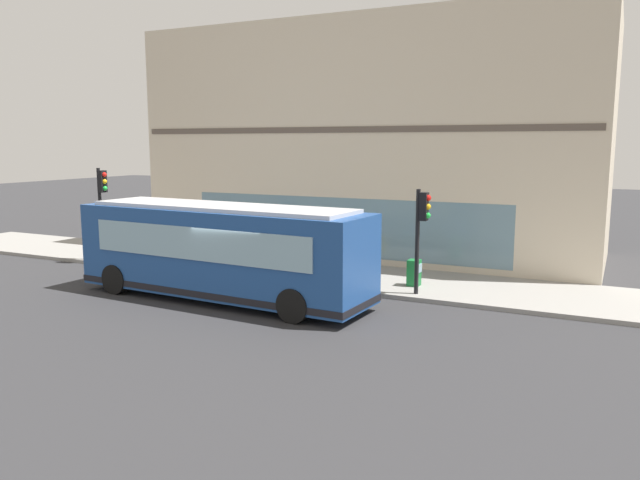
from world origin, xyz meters
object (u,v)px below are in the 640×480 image
Objects in this scene: pedestrian_near_building_entrance at (184,240)px; newspaper_vending_box at (414,273)px; pedestrian_near_hydrant at (296,245)px; traffic_light_near_corner at (422,221)px; pedestrian_walking_along_curb at (308,248)px; fire_hydrant at (327,267)px; traffic_light_down_block at (102,196)px; city_bus_nearside at (221,252)px.

newspaper_vending_box is (0.34, -9.54, -0.53)m from pedestrian_near_building_entrance.
pedestrian_near_building_entrance reaches higher than pedestrian_near_hydrant.
traffic_light_near_corner is at bearing -153.26° from newspaper_vending_box.
pedestrian_near_building_entrance is at bearing 107.62° from pedestrian_near_hydrant.
newspaper_vending_box is (0.02, -4.10, -0.55)m from pedestrian_walking_along_curb.
traffic_light_near_corner is at bearing -102.93° from pedestrian_walking_along_curb.
fire_hydrant is 6.32m from pedestrian_near_building_entrance.
traffic_light_near_corner is 2.27m from newspaper_vending_box.
pedestrian_near_hydrant is at bearing -74.54° from traffic_light_down_block.
fire_hydrant is at bearing -94.52° from pedestrian_walking_along_curb.
city_bus_nearside is 6.48m from traffic_light_near_corner.
pedestrian_near_building_entrance is 9.56m from newspaper_vending_box.
fire_hydrant is 0.82× the size of newspaper_vending_box.
newspaper_vending_box is at bearing -89.79° from pedestrian_walking_along_curb.
newspaper_vending_box is at bearing -88.57° from fire_hydrant.
fire_hydrant is 0.42× the size of pedestrian_walking_along_curb.
traffic_light_near_corner reaches higher than pedestrian_walking_along_curb.
traffic_light_down_block is (-0.06, 13.63, 0.30)m from traffic_light_near_corner.
traffic_light_down_block is 8.40m from pedestrian_near_hydrant.
newspaper_vending_box is at bearing -52.35° from city_bus_nearside.
traffic_light_near_corner is (2.91, -5.71, 0.97)m from city_bus_nearside.
traffic_light_down_block is at bearing 102.74° from pedestrian_near_building_entrance.
city_bus_nearside is at bearing -129.85° from pedestrian_near_building_entrance.
fire_hydrant is 1.06m from pedestrian_walking_along_curb.
city_bus_nearside is 5.71m from pedestrian_near_building_entrance.
traffic_light_down_block is at bearing 105.46° from pedestrian_near_hydrant.
traffic_light_down_block reaches higher than pedestrian_near_building_entrance.
traffic_light_near_corner reaches higher than city_bus_nearside.
fire_hydrant is at bearing -26.06° from city_bus_nearside.
pedestrian_near_building_entrance reaches higher than newspaper_vending_box.
fire_hydrant is 0.43× the size of pedestrian_near_building_entrance.
newspaper_vending_box is (1.08, 0.54, -1.92)m from traffic_light_near_corner.
pedestrian_near_building_entrance is (0.80, -3.55, -1.70)m from traffic_light_down_block.
pedestrian_walking_along_curb is (-1.06, -1.08, 0.13)m from pedestrian_near_hydrant.
pedestrian_walking_along_curb reaches higher than newspaper_vending_box.
pedestrian_walking_along_curb is 4.13m from newspaper_vending_box.
pedestrian_near_hydrant reaches higher than fire_hydrant.
city_bus_nearside reaches higher than fire_hydrant.
fire_hydrant is at bearing -120.30° from pedestrian_near_hydrant.
pedestrian_near_hydrant is at bearing 59.70° from fire_hydrant.
traffic_light_down_block reaches higher than pedestrian_near_hydrant.
pedestrian_walking_along_curb is (3.97, -1.07, -0.40)m from city_bus_nearside.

